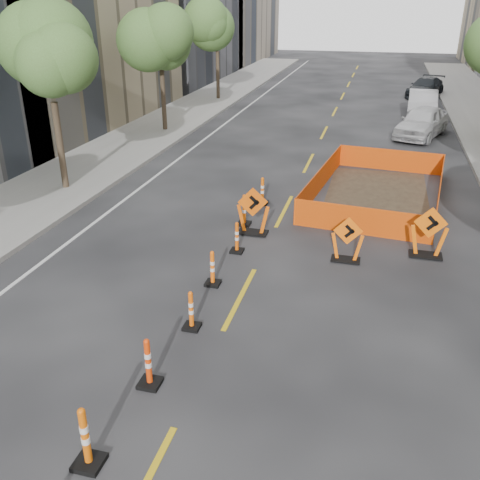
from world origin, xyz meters
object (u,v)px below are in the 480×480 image
(chevron_sign_center, at_px, (347,239))
(parked_car_far, at_px, (425,87))
(channelizer_4, at_px, (191,310))
(channelizer_7, at_px, (244,210))
(channelizer_6, at_px, (237,237))
(chevron_sign_right, at_px, (429,232))
(channelizer_2, at_px, (85,437))
(parked_car_near, at_px, (422,122))
(channelizer_8, at_px, (262,191))
(channelizer_5, at_px, (212,268))
(chevron_sign_left, at_px, (253,211))
(channelizer_3, at_px, (148,362))
(parked_car_mid, at_px, (422,104))

(chevron_sign_center, xyz_separation_m, parked_car_far, (3.49, 28.58, 0.01))
(channelizer_4, height_order, channelizer_7, channelizer_7)
(channelizer_6, relative_size, chevron_sign_center, 0.70)
(parked_car_far, bearing_deg, chevron_sign_right, -75.28)
(channelizer_2, bearing_deg, parked_car_far, 79.48)
(chevron_sign_right, bearing_deg, parked_car_far, 84.92)
(channelizer_7, bearing_deg, parked_car_near, 66.37)
(channelizer_8, bearing_deg, chevron_sign_center, -49.70)
(channelizer_8, bearing_deg, channelizer_7, -94.28)
(channelizer_5, distance_m, chevron_sign_left, 3.41)
(channelizer_3, xyz_separation_m, parked_car_mid, (6.08, 27.07, 0.26))
(channelizer_4, bearing_deg, parked_car_far, 78.73)
(chevron_sign_left, bearing_deg, parked_car_mid, 56.09)
(channelizer_3, height_order, channelizer_5, channelizer_3)
(chevron_sign_left, height_order, chevron_sign_center, chevron_sign_left)
(parked_car_near, xyz_separation_m, parked_car_mid, (0.25, 5.29, -0.01))
(channelizer_4, xyz_separation_m, channelizer_7, (-0.33, 6.02, 0.05))
(parked_car_far, bearing_deg, channelizer_4, -83.82)
(channelizer_2, xyz_separation_m, channelizer_7, (-0.03, 10.03, -0.05))
(channelizer_3, bearing_deg, channelizer_4, 86.16)
(channelizer_2, relative_size, channelizer_7, 1.09)
(channelizer_4, bearing_deg, channelizer_8, 91.26)
(channelizer_8, distance_m, chevron_sign_center, 4.98)
(channelizer_5, bearing_deg, parked_car_mid, 75.22)
(channelizer_8, bearing_deg, parked_car_near, 63.46)
(channelizer_5, bearing_deg, channelizer_4, -86.07)
(chevron_sign_center, relative_size, parked_car_far, 0.29)
(parked_car_far, bearing_deg, channelizer_3, -83.40)
(parked_car_far, bearing_deg, parked_car_mid, -76.92)
(channelizer_7, distance_m, channelizer_8, 2.01)
(channelizer_5, bearing_deg, channelizer_8, 90.38)
(channelizer_5, height_order, parked_car_far, parked_car_far)
(chevron_sign_right, relative_size, parked_car_near, 0.33)
(channelizer_5, bearing_deg, channelizer_7, 92.70)
(channelizer_7, relative_size, parked_car_mid, 0.22)
(parked_car_mid, xyz_separation_m, parked_car_far, (0.59, 7.74, -0.11))
(channelizer_8, relative_size, parked_car_far, 0.21)
(channelizer_7, xyz_separation_m, parked_car_far, (6.87, 26.79, 0.15))
(chevron_sign_center, height_order, parked_car_mid, parked_car_mid)
(channelizer_2, bearing_deg, channelizer_5, 88.47)
(channelizer_6, xyz_separation_m, parked_car_near, (5.73, 15.77, 0.32))
(channelizer_2, relative_size, parked_car_far, 0.24)
(channelizer_8, distance_m, parked_car_mid, 18.11)
(channelizer_4, xyz_separation_m, parked_car_mid, (5.95, 25.07, 0.32))
(channelizer_7, distance_m, parked_car_near, 15.02)
(parked_car_near, distance_m, parked_car_far, 13.06)
(chevron_sign_left, height_order, parked_car_mid, parked_car_mid)
(channelizer_4, xyz_separation_m, channelizer_6, (-0.03, 4.01, -0.00))
(parked_car_mid, bearing_deg, parked_car_far, 88.08)
(channelizer_4, height_order, chevron_sign_center, chevron_sign_center)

